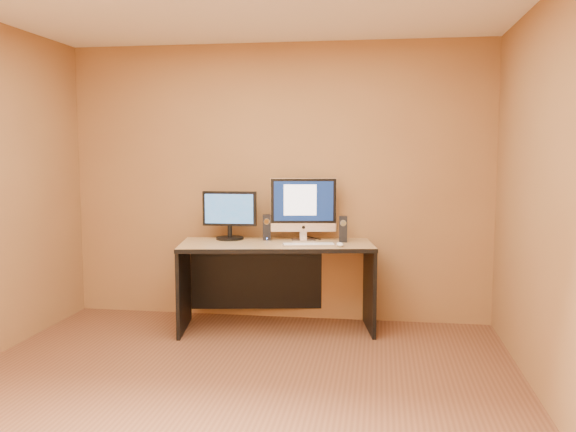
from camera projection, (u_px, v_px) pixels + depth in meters
The scene contains 11 objects.
floor at pixel (227, 399), 3.94m from camera, with size 4.00×4.00×0.00m, color brown.
walls at pixel (224, 199), 3.80m from camera, with size 4.00×4.00×2.60m, color olive, non-canonical shape.
desk at pixel (277, 286), 5.45m from camera, with size 1.69×0.74×0.78m, color tan, non-canonical shape.
imac at pixel (304, 209), 5.53m from camera, with size 0.60×0.22×0.58m, color silver, non-canonical shape.
second_monitor at pixel (230, 215), 5.61m from camera, with size 0.51×0.25×0.44m, color black, non-canonical shape.
speaker_left at pixel (267, 227), 5.58m from camera, with size 0.07×0.08×0.23m, color black, non-canonical shape.
speaker_right at pixel (343, 229), 5.46m from camera, with size 0.07×0.08×0.23m, color black, non-canonical shape.
keyboard at pixel (309, 244), 5.26m from camera, with size 0.46×0.12×0.02m, color silver.
mouse at pixel (340, 244), 5.20m from camera, with size 0.06×0.11×0.04m, color white.
cable_a at pixel (314, 238), 5.69m from camera, with size 0.01×0.01×0.23m, color black.
cable_b at pixel (303, 237), 5.72m from camera, with size 0.01×0.01×0.19m, color black.
Camera 1 is at (0.96, -3.69, 1.60)m, focal length 38.00 mm.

